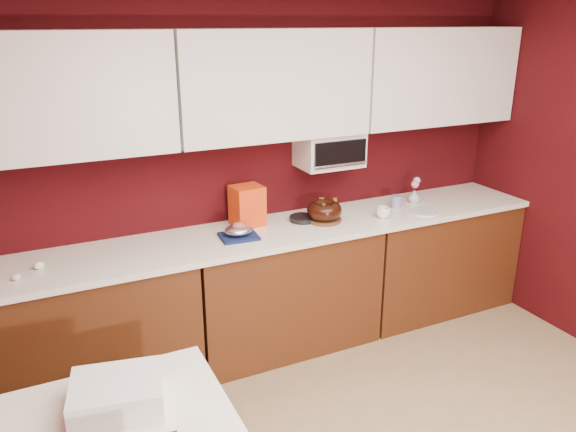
% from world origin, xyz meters
% --- Properties ---
extents(wall_back, '(4.00, 0.02, 2.50)m').
position_xyz_m(wall_back, '(0.00, 2.25, 1.25)').
color(wall_back, '#39070A').
rests_on(wall_back, floor).
extents(base_cabinet_left, '(1.31, 0.58, 0.86)m').
position_xyz_m(base_cabinet_left, '(-1.33, 1.94, 0.43)').
color(base_cabinet_left, '#4D250F').
rests_on(base_cabinet_left, floor).
extents(base_cabinet_center, '(1.31, 0.58, 0.86)m').
position_xyz_m(base_cabinet_center, '(0.00, 1.94, 0.43)').
color(base_cabinet_center, '#4D250F').
rests_on(base_cabinet_center, floor).
extents(base_cabinet_right, '(1.31, 0.58, 0.86)m').
position_xyz_m(base_cabinet_right, '(1.33, 1.94, 0.43)').
color(base_cabinet_right, '#4D250F').
rests_on(base_cabinet_right, floor).
extents(countertop, '(4.00, 0.62, 0.04)m').
position_xyz_m(countertop, '(0.00, 1.94, 0.88)').
color(countertop, white).
rests_on(countertop, base_cabinet_center).
extents(upper_cabinet_left, '(1.31, 0.33, 0.70)m').
position_xyz_m(upper_cabinet_left, '(-1.33, 2.08, 1.85)').
color(upper_cabinet_left, white).
rests_on(upper_cabinet_left, wall_back).
extents(upper_cabinet_center, '(1.31, 0.33, 0.70)m').
position_xyz_m(upper_cabinet_center, '(0.00, 2.08, 1.85)').
color(upper_cabinet_center, white).
rests_on(upper_cabinet_center, wall_back).
extents(upper_cabinet_right, '(1.31, 0.33, 0.70)m').
position_xyz_m(upper_cabinet_right, '(1.33, 2.08, 1.85)').
color(upper_cabinet_right, white).
rests_on(upper_cabinet_right, wall_back).
extents(toaster_oven, '(0.45, 0.30, 0.25)m').
position_xyz_m(toaster_oven, '(0.45, 2.10, 1.38)').
color(toaster_oven, white).
rests_on(toaster_oven, upper_cabinet_center).
extents(toaster_oven_door, '(0.40, 0.02, 0.18)m').
position_xyz_m(toaster_oven_door, '(0.45, 1.94, 1.38)').
color(toaster_oven_door, black).
rests_on(toaster_oven_door, toaster_oven).
extents(toaster_oven_handle, '(0.42, 0.02, 0.02)m').
position_xyz_m(toaster_oven_handle, '(0.45, 1.93, 1.30)').
color(toaster_oven_handle, silver).
rests_on(toaster_oven_handle, toaster_oven).
extents(cake_base, '(0.26, 0.26, 0.02)m').
position_xyz_m(cake_base, '(0.33, 1.94, 0.91)').
color(cake_base, brown).
rests_on(cake_base, countertop).
extents(bundt_cake, '(0.26, 0.26, 0.10)m').
position_xyz_m(bundt_cake, '(0.33, 1.94, 0.98)').
color(bundt_cake, black).
rests_on(bundt_cake, cake_base).
extents(navy_towel, '(0.26, 0.22, 0.02)m').
position_xyz_m(navy_towel, '(-0.33, 1.90, 0.91)').
color(navy_towel, '#131F4A').
rests_on(navy_towel, countertop).
extents(foil_ham_nest, '(0.20, 0.17, 0.07)m').
position_xyz_m(foil_ham_nest, '(-0.33, 1.90, 0.96)').
color(foil_ham_nest, white).
rests_on(foil_ham_nest, navy_towel).
extents(roasted_ham, '(0.11, 0.10, 0.06)m').
position_xyz_m(roasted_ham, '(-0.33, 1.90, 0.98)').
color(roasted_ham, '#B45752').
rests_on(roasted_ham, foil_ham_nest).
extents(pandoro_box, '(0.22, 0.20, 0.28)m').
position_xyz_m(pandoro_box, '(-0.19, 2.10, 1.04)').
color(pandoro_box, red).
rests_on(pandoro_box, countertop).
extents(dark_pan, '(0.23, 0.23, 0.03)m').
position_xyz_m(dark_pan, '(0.20, 2.01, 0.92)').
color(dark_pan, black).
rests_on(dark_pan, countertop).
extents(coffee_mug, '(0.12, 0.12, 0.10)m').
position_xyz_m(coffee_mug, '(0.75, 1.82, 0.95)').
color(coffee_mug, white).
rests_on(coffee_mug, countertop).
extents(blue_jar, '(0.08, 0.08, 0.09)m').
position_xyz_m(blue_jar, '(0.97, 1.97, 0.95)').
color(blue_jar, navy).
rests_on(blue_jar, countertop).
extents(flower_vase, '(0.09, 0.09, 0.11)m').
position_xyz_m(flower_vase, '(1.17, 2.01, 0.95)').
color(flower_vase, silver).
rests_on(flower_vase, countertop).
extents(flower_pink, '(0.06, 0.06, 0.06)m').
position_xyz_m(flower_pink, '(1.17, 2.01, 1.05)').
color(flower_pink, pink).
rests_on(flower_pink, flower_vase).
extents(flower_blue, '(0.06, 0.06, 0.06)m').
position_xyz_m(flower_blue, '(1.20, 2.03, 1.07)').
color(flower_blue, '#90B3E7').
rests_on(flower_blue, flower_vase).
extents(china_plate, '(0.27, 0.27, 0.01)m').
position_xyz_m(china_plate, '(1.09, 1.78, 0.91)').
color(china_plate, silver).
rests_on(china_plate, countertop).
extents(amber_bottle, '(0.05, 0.05, 0.11)m').
position_xyz_m(amber_bottle, '(0.41, 2.13, 0.95)').
color(amber_bottle, olive).
rests_on(amber_bottle, countertop).
extents(egg_left, '(0.06, 0.05, 0.04)m').
position_xyz_m(egg_left, '(-1.66, 1.83, 0.92)').
color(egg_left, silver).
rests_on(egg_left, countertop).
extents(egg_right, '(0.07, 0.06, 0.05)m').
position_xyz_m(egg_right, '(-1.54, 1.94, 0.92)').
color(egg_right, white).
rests_on(egg_right, countertop).
extents(newspaper_stack, '(0.41, 0.36, 0.13)m').
position_xyz_m(newspaper_stack, '(-1.33, 0.70, 0.81)').
color(newspaper_stack, white).
rests_on(newspaper_stack, dining_table).
extents(amber_bottle_tall, '(0.04, 0.04, 0.10)m').
position_xyz_m(amber_bottle_tall, '(0.51, 2.10, 0.95)').
color(amber_bottle_tall, brown).
rests_on(amber_bottle_tall, countertop).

